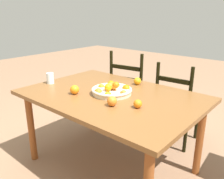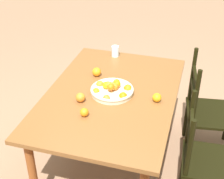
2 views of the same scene
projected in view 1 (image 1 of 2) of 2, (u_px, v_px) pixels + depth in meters
ground_plane at (111, 165)px, 2.26m from camera, size 12.00×12.00×0.00m
dining_table at (111, 102)px, 2.06m from camera, size 1.53×1.04×0.73m
chair_near_window at (131, 93)px, 2.92m from camera, size 0.51×0.51×0.98m
chair_by_cabinet at (176, 107)px, 2.55m from camera, size 0.44×0.44×0.92m
fruit_bowl at (112, 90)px, 2.02m from camera, size 0.35×0.35×0.12m
orange_loose_0 at (137, 81)px, 2.28m from camera, size 0.07×0.07×0.07m
orange_loose_1 at (138, 104)px, 1.73m from camera, size 0.06×0.06×0.06m
orange_loose_2 at (75, 90)px, 2.02m from camera, size 0.08×0.08×0.08m
orange_loose_3 at (112, 101)px, 1.77m from camera, size 0.08×0.08×0.08m
drinking_glass at (50, 78)px, 2.32m from camera, size 0.07×0.07×0.11m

